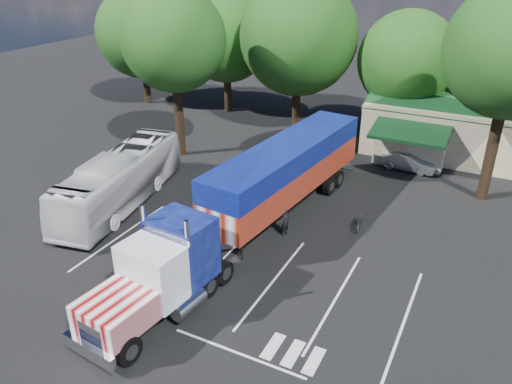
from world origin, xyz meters
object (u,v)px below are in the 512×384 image
at_px(tour_bus, 120,180).
at_px(silver_sedan, 408,162).
at_px(woman, 286,222).
at_px(bicycle, 360,221).
at_px(semi_truck, 260,191).

xyz_separation_m(tour_bus, silver_sedan, (15.14, 13.72, -1.02)).
bearing_deg(woman, tour_bus, 102.60).
xyz_separation_m(woman, bicycle, (3.57, 2.64, -0.36)).
bearing_deg(silver_sedan, bicycle, 179.29).
relative_size(semi_truck, bicycle, 11.96).
relative_size(woman, bicycle, 0.90).
relative_size(bicycle, tour_bus, 0.16).
xyz_separation_m(bicycle, tour_bus, (-14.45, -3.78, 1.18)).
distance_m(semi_truck, bicycle, 6.23).
xyz_separation_m(semi_truck, bicycle, (5.00, 3.02, -2.17)).
bearing_deg(silver_sedan, tour_bus, 135.44).
bearing_deg(silver_sedan, woman, 164.54).
height_order(tour_bus, silver_sedan, tour_bus).
height_order(woman, bicycle, woman).
distance_m(woman, silver_sedan, 13.29).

